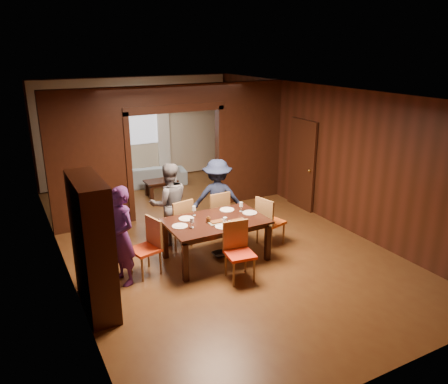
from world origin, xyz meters
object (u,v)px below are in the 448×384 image
person_purple (121,236)px  chair_far_r (215,213)px  person_grey (169,204)px  coffee_table (161,188)px  chair_left (145,248)px  hutch (93,246)px  sofa (151,175)px  chair_near (240,253)px  chair_right (271,220)px  person_navy (217,198)px  dining_table (216,240)px  chair_far_l (178,222)px

person_purple → chair_far_r: size_ratio=1.69×
person_grey → coffee_table: bearing=-100.0°
chair_left → hutch: hutch is taller
person_purple → hutch: 0.79m
coffee_table → sofa: bearing=86.1°
person_purple → person_grey: person_purple is taller
chair_near → chair_right: bearing=44.2°
sofa → coffee_table: (-0.07, -0.97, -0.08)m
coffee_table → chair_near: 4.68m
chair_right → hutch: (-3.47, -0.64, 0.52)m
person_navy → chair_left: 2.05m
chair_left → chair_far_r: same height
sofa → chair_far_r: chair_far_r is taller
person_navy → hutch: size_ratio=0.79×
dining_table → chair_far_r: 1.03m
chair_left → coffee_table: bearing=141.1°
dining_table → person_purple: bearing=-179.5°
dining_table → chair_right: (1.23, 0.08, 0.10)m
chair_right → chair_far_r: size_ratio=1.00×
coffee_table → hutch: bearing=-120.6°
person_purple → person_navy: size_ratio=1.03×
coffee_table → chair_right: bearing=-76.8°
sofa → dining_table: dining_table is taller
person_purple → chair_far_r: person_purple is taller
chair_left → chair_right: 2.53m
coffee_table → chair_far_l: size_ratio=0.82×
chair_right → chair_far_l: 1.79m
chair_near → hutch: 2.33m
dining_table → chair_near: (0.02, -0.83, 0.10)m
chair_far_l → chair_far_r: (0.84, 0.09, 0.00)m
sofa → chair_near: size_ratio=1.96×
person_purple → chair_left: (0.39, 0.08, -0.33)m
coffee_table → chair_near: bearing=-94.1°
sofa → chair_far_l: chair_far_l is taller
chair_far_l → hutch: (-1.85, -1.39, 0.52)m
dining_table → person_grey: bearing=113.9°
person_grey → chair_left: size_ratio=1.65×
sofa → dining_table: (-0.42, -4.79, 0.10)m
person_purple → hutch: hutch is taller
coffee_table → chair_near: size_ratio=0.82×
chair_left → chair_near: size_ratio=1.00×
person_purple → person_navy: person_purple is taller
chair_left → sofa: bearing=144.9°
person_purple → chair_far_l: bearing=105.1°
dining_table → hutch: size_ratio=0.88×
person_purple → person_grey: bearing=113.2°
person_purple → chair_far_r: (2.15, 0.93, -0.33)m
sofa → chair_right: 4.79m
person_grey → dining_table: (0.47, -1.06, -0.42)m
person_purple → chair_left: 0.52m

